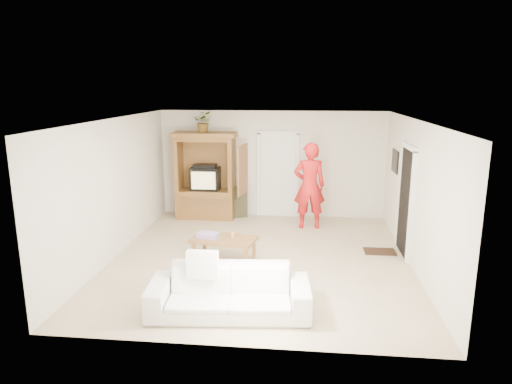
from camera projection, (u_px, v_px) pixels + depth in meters
floor at (260, 259)px, 8.60m from camera, size 6.00×6.00×0.00m
ceiling at (261, 120)px, 8.01m from camera, size 6.00×6.00×0.00m
wall_back at (272, 164)px, 11.21m from camera, size 5.50×0.00×5.50m
wall_front at (236, 249)px, 5.40m from camera, size 5.50×0.00×5.50m
wall_left at (115, 188)px, 8.58m from camera, size 0.00×6.00×6.00m
wall_right at (416, 195)px, 8.02m from camera, size 0.00×6.00×6.00m
armoire at (207, 181)px, 11.13m from camera, size 1.82×1.14×2.10m
door_back at (278, 176)px, 11.23m from camera, size 0.85×0.05×2.04m
doorway_right at (406, 202)px, 8.67m from camera, size 0.05×0.90×2.04m
framed_picture at (395, 161)px, 9.80m from camera, size 0.03×0.60×0.48m
doormat at (380, 251)px, 8.94m from camera, size 0.60×0.40×0.02m
plant at (204, 122)px, 10.77m from camera, size 0.45×0.39×0.49m
man at (309, 186)px, 10.28m from camera, size 0.76×0.55×1.96m
sofa at (229, 292)px, 6.47m from camera, size 2.35×1.08×0.67m
coffee_table at (224, 241)px, 8.46m from camera, size 1.26×0.85×0.43m
towel at (208, 235)px, 8.47m from camera, size 0.43×0.35×0.08m
candle at (233, 235)px, 8.47m from camera, size 0.08×0.08×0.10m
backpack_black at (227, 210)px, 11.25m from camera, size 0.32×0.20×0.38m
backpack_olive at (238, 202)px, 11.32m from camera, size 0.47×0.41×0.75m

